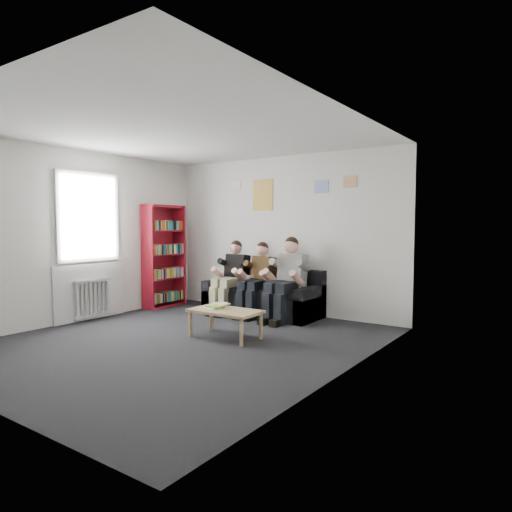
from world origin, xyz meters
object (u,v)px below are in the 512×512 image
Objects in this scene: coffee_table at (225,313)px; person_left at (230,277)px; person_right at (286,280)px; bookshelf at (164,256)px; sofa at (263,298)px; person_middle at (257,280)px.

person_left is (-1.04, 1.44, 0.28)m from coffee_table.
person_left is at bearing 125.86° from coffee_table.
bookshelf is at bearing -176.51° from person_right.
sofa is 1.62× the size of person_middle.
person_left reaches higher than coffee_table.
person_right is at bearing -2.42° from person_left.
person_left is at bearing 4.79° from bookshelf.
sofa is 0.68m from person_left.
person_left reaches higher than sofa.
bookshelf is at bearing -167.93° from sofa.
coffee_table is 0.72× the size of person_right.
person_right reaches higher than coffee_table.
coffee_table is at bearing -56.33° from person_left.
sofa is 2.09× the size of coffee_table.
bookshelf is at bearing -166.59° from person_middle.
sofa is 1.06× the size of bookshelf.
coffee_table is 1.79m from person_left.
person_middle reaches higher than sofa.
coffee_table is at bearing -64.82° from person_middle.
sofa is 1.51× the size of person_right.
person_right is at bearing 86.69° from coffee_table.
person_right is (0.56, -0.00, 0.04)m from person_middle.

